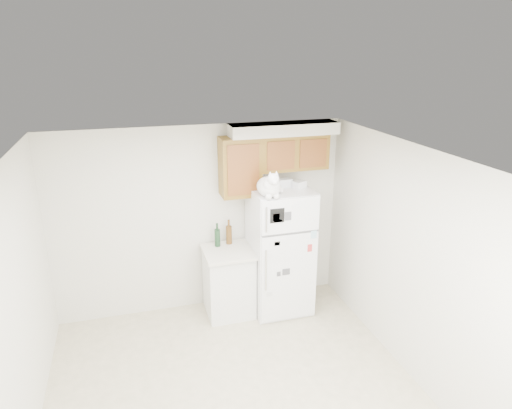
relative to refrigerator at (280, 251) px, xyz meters
name	(u,v)px	position (x,y,z in m)	size (l,w,h in m)	color
ground_plane	(239,404)	(-0.98, -1.61, -0.86)	(3.80, 4.00, 0.01)	beige
room_shell	(243,241)	(-0.86, -1.36, 0.82)	(3.84, 4.04, 2.52)	beige
refrigerator	(280,251)	(0.00, 0.00, 0.00)	(0.76, 0.78, 1.70)	white
base_counter	(229,281)	(-0.69, 0.07, -0.39)	(0.64, 0.64, 0.92)	white
cat	(270,186)	(-0.23, -0.24, 0.98)	(0.35, 0.51, 0.36)	white
storage_box_back	(284,182)	(0.08, 0.12, 0.90)	(0.18, 0.13, 0.10)	white
storage_box_front	(300,185)	(0.24, -0.01, 0.89)	(0.15, 0.11, 0.09)	white
bottle_green	(217,235)	(-0.79, 0.23, 0.23)	(0.07, 0.07, 0.32)	#19381E
bottle_amber	(229,232)	(-0.63, 0.26, 0.24)	(0.08, 0.08, 0.34)	#593814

